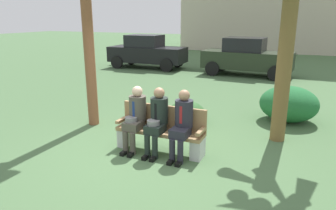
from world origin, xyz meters
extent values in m
plane|color=#476840|center=(0.00, 0.00, 0.00)|extent=(80.00, 80.00, 0.00)
cube|color=#99754C|center=(0.24, 0.19, 0.42)|extent=(1.77, 0.44, 0.07)
cube|color=#99754C|center=(0.24, 0.38, 0.68)|extent=(1.77, 0.06, 0.45)
cube|color=#99754C|center=(-0.61, 0.19, 0.55)|extent=(0.08, 0.44, 0.06)
cube|color=#99754C|center=(1.08, 0.19, 0.55)|extent=(0.08, 0.44, 0.06)
cube|color=silver|center=(-0.55, 0.19, 0.19)|extent=(0.20, 0.37, 0.38)
cube|color=silver|center=(1.02, 0.19, 0.19)|extent=(0.20, 0.37, 0.38)
cube|color=#4C473D|center=(-0.26, 0.02, 0.53)|extent=(0.32, 0.38, 0.16)
cylinder|color=#4C473D|center=(-0.34, -0.17, 0.23)|extent=(0.11, 0.11, 0.45)
cylinder|color=#4C473D|center=(-0.18, -0.17, 0.23)|extent=(0.11, 0.11, 0.45)
cube|color=black|center=(-0.34, -0.23, 0.04)|extent=(0.09, 0.22, 0.07)
cube|color=black|center=(-0.18, -0.23, 0.04)|extent=(0.09, 0.22, 0.07)
cylinder|color=#4C473D|center=(-0.26, 0.21, 0.83)|extent=(0.34, 0.34, 0.50)
cube|color=navy|center=(-0.26, 0.05, 0.85)|extent=(0.05, 0.01, 0.32)
sphere|color=beige|center=(-0.26, 0.21, 1.17)|extent=(0.21, 0.21, 0.21)
cylinder|color=slate|center=(-0.29, 0.00, 0.66)|extent=(0.24, 0.24, 0.09)
cube|color=#1E2823|center=(0.22, 0.02, 0.53)|extent=(0.32, 0.38, 0.16)
cylinder|color=#1E2823|center=(0.14, -0.17, 0.23)|extent=(0.11, 0.11, 0.45)
cylinder|color=#1E2823|center=(0.30, -0.17, 0.23)|extent=(0.11, 0.11, 0.45)
cube|color=black|center=(0.14, -0.23, 0.04)|extent=(0.09, 0.22, 0.07)
cube|color=black|center=(0.30, -0.23, 0.04)|extent=(0.09, 0.22, 0.07)
cylinder|color=#1E2823|center=(0.22, 0.21, 0.84)|extent=(0.34, 0.34, 0.51)
cube|color=black|center=(0.22, 0.05, 0.86)|extent=(0.05, 0.01, 0.33)
sphere|color=#9E7556|center=(0.22, 0.21, 1.19)|extent=(0.21, 0.21, 0.21)
cylinder|color=slate|center=(0.19, 0.00, 0.66)|extent=(0.24, 0.24, 0.09)
cube|color=#23232D|center=(0.73, 0.02, 0.53)|extent=(0.32, 0.38, 0.16)
cylinder|color=#23232D|center=(0.65, -0.17, 0.23)|extent=(0.11, 0.11, 0.45)
cylinder|color=#23232D|center=(0.81, -0.17, 0.23)|extent=(0.11, 0.11, 0.45)
cube|color=black|center=(0.65, -0.23, 0.04)|extent=(0.09, 0.22, 0.07)
cube|color=black|center=(0.81, -0.23, 0.04)|extent=(0.09, 0.22, 0.07)
cylinder|color=#23232D|center=(0.73, 0.21, 0.84)|extent=(0.34, 0.34, 0.51)
cube|color=maroon|center=(0.73, 0.05, 0.86)|extent=(0.05, 0.01, 0.33)
sphere|color=#9E7556|center=(0.73, 0.21, 1.19)|extent=(0.21, 0.21, 0.21)
cylinder|color=brown|center=(-1.97, 1.04, 2.33)|extent=(0.25, 0.25, 4.66)
cylinder|color=brown|center=(2.32, 1.76, 1.65)|extent=(0.31, 0.31, 3.30)
ellipsoid|color=#325E2F|center=(0.15, 1.96, 0.29)|extent=(0.92, 0.84, 0.57)
ellipsoid|color=#206431|center=(2.45, 3.19, 0.45)|extent=(1.44, 1.32, 0.90)
cube|color=black|center=(-4.72, 9.43, 0.70)|extent=(3.94, 1.67, 0.76)
cube|color=black|center=(-4.87, 9.42, 1.38)|extent=(1.74, 1.41, 0.60)
cylinder|color=black|center=(-3.38, 10.25, 0.32)|extent=(0.64, 0.16, 0.64)
cylinder|color=black|center=(-3.34, 8.69, 0.32)|extent=(0.64, 0.16, 0.64)
cylinder|color=black|center=(-6.11, 10.17, 0.32)|extent=(0.64, 0.16, 0.64)
cylinder|color=black|center=(-6.07, 8.61, 0.32)|extent=(0.64, 0.16, 0.64)
cube|color=#232D1E|center=(0.36, 9.30, 0.70)|extent=(3.98, 1.78, 0.76)
cube|color=black|center=(0.21, 9.30, 1.38)|extent=(1.77, 1.45, 0.60)
cylinder|color=black|center=(1.76, 10.00, 0.32)|extent=(0.65, 0.18, 0.64)
cylinder|color=black|center=(1.68, 8.44, 0.32)|extent=(0.65, 0.18, 0.64)
cylinder|color=black|center=(-0.96, 10.15, 0.32)|extent=(0.65, 0.18, 0.64)
cylinder|color=black|center=(-1.05, 8.59, 0.32)|extent=(0.65, 0.18, 0.64)
camera|label=1|loc=(2.66, -5.04, 2.59)|focal=33.55mm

